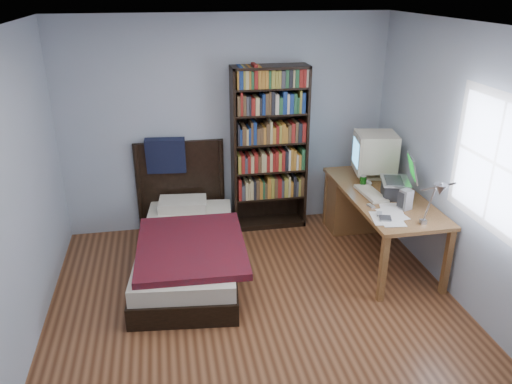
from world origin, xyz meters
TOP-DOWN VIEW (x-y plane):
  - room at (0.03, -0.00)m, footprint 4.20×4.24m
  - desk at (1.51, 1.49)m, footprint 0.75×1.76m
  - crt_monitor at (1.58, 1.48)m, footprint 0.53×0.49m
  - laptop at (1.60, 0.90)m, footprint 0.45×0.43m
  - desk_lamp at (1.47, -0.08)m, footprint 0.22×0.48m
  - keyboard at (1.36, 0.98)m, footprint 0.21×0.48m
  - speaker at (1.56, 0.60)m, footprint 0.13×0.13m
  - soda_can at (1.37, 1.21)m, footprint 0.07×0.07m
  - mouse at (1.46, 1.28)m, footprint 0.06×0.11m
  - phone_silver at (1.25, 0.71)m, footprint 0.06×0.10m
  - phone_grey at (1.25, 0.51)m, footprint 0.08×0.10m
  - external_drive at (1.26, 0.40)m, footprint 0.13×0.13m
  - bookshelf at (0.47, 1.94)m, footprint 0.88×0.30m
  - bed at (-0.58, 1.14)m, footprint 1.19×2.11m

SIDE VIEW (x-z plane):
  - bed at x=-0.58m, z-range -0.32..0.84m
  - desk at x=1.51m, z-range 0.06..0.79m
  - phone_silver at x=1.25m, z-range 0.73..0.75m
  - phone_grey at x=1.25m, z-range 0.73..0.75m
  - external_drive at x=1.26m, z-range 0.73..0.75m
  - keyboard at x=1.36m, z-range 0.72..0.77m
  - mouse at x=1.46m, z-range 0.73..0.77m
  - soda_can at x=1.37m, z-range 0.73..0.85m
  - speaker at x=1.56m, z-range 0.73..0.93m
  - laptop at x=1.60m, z-range 0.63..1.07m
  - bookshelf at x=0.47m, z-range 0.00..1.95m
  - crt_monitor at x=1.58m, z-range 0.76..1.29m
  - desk_lamp at x=1.47m, z-range 0.90..1.48m
  - room at x=0.03m, z-range 0.00..2.50m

